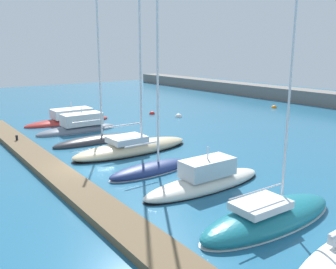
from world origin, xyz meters
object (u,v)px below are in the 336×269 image
(mooring_buoy_orange, at_px, (274,108))
(mooring_buoy_white, at_px, (179,117))
(motorboat_ivory_sixth, at_px, (206,181))
(sailboat_charcoal_third, at_px, (95,140))
(dock_bollard, at_px, (17,138))
(motorboat_red_nearest, at_px, (70,119))
(sailboat_navy_fifth, at_px, (151,168))
(mooring_buoy_red, at_px, (152,114))
(motorboat_slate_second, at_px, (79,127))
(sailboat_teal_seventh, at_px, (269,217))
(sailboat_sand_fourth, at_px, (132,146))

(mooring_buoy_orange, height_order, mooring_buoy_white, mooring_buoy_white)
(motorboat_ivory_sixth, relative_size, mooring_buoy_white, 10.22)
(sailboat_charcoal_third, xyz_separation_m, dock_bollard, (-3.13, -5.73, 0.39))
(motorboat_red_nearest, distance_m, motorboat_ivory_sixth, 23.46)
(dock_bollard, bearing_deg, motorboat_red_nearest, 132.54)
(sailboat_navy_fifth, height_order, mooring_buoy_red, sailboat_navy_fifth)
(sailboat_navy_fifth, relative_size, mooring_buoy_red, 17.35)
(motorboat_red_nearest, xyz_separation_m, sailboat_navy_fifth, (19.32, -1.85, -0.04))
(motorboat_slate_second, distance_m, sailboat_charcoal_third, 5.16)
(sailboat_charcoal_third, xyz_separation_m, mooring_buoy_orange, (-3.17, 28.22, -0.23))
(mooring_buoy_red, bearing_deg, sailboat_charcoal_third, -53.06)
(motorboat_ivory_sixth, relative_size, dock_bollard, 19.48)
(motorboat_ivory_sixth, height_order, mooring_buoy_orange, motorboat_ivory_sixth)
(motorboat_slate_second, relative_size, sailboat_teal_seventh, 0.51)
(sailboat_sand_fourth, relative_size, mooring_buoy_orange, 27.90)
(mooring_buoy_white, bearing_deg, mooring_buoy_orange, 81.52)
(mooring_buoy_white, bearing_deg, motorboat_slate_second, -88.77)
(mooring_buoy_white, distance_m, mooring_buoy_red, 3.82)
(motorboat_ivory_sixth, bearing_deg, mooring_buoy_orange, 31.99)
(sailboat_charcoal_third, height_order, mooring_buoy_orange, sailboat_charcoal_third)
(sailboat_navy_fifth, xyz_separation_m, mooring_buoy_white, (-14.99, 13.73, -0.34))
(motorboat_red_nearest, relative_size, sailboat_teal_seventh, 0.59)
(mooring_buoy_orange, bearing_deg, mooring_buoy_red, -109.31)
(dock_bollard, bearing_deg, sailboat_teal_seventh, 14.96)
(motorboat_red_nearest, bearing_deg, mooring_buoy_red, -4.34)
(mooring_buoy_orange, bearing_deg, motorboat_slate_second, -94.04)
(motorboat_slate_second, distance_m, sailboat_navy_fifth, 14.75)
(sailboat_charcoal_third, relative_size, sailboat_teal_seventh, 0.79)
(mooring_buoy_red, bearing_deg, mooring_buoy_white, 22.93)
(motorboat_slate_second, xyz_separation_m, mooring_buoy_red, (-3.79, 11.21, -0.41))
(motorboat_red_nearest, relative_size, sailboat_navy_fifth, 0.76)
(sailboat_charcoal_third, relative_size, mooring_buoy_red, 17.63)
(motorboat_ivory_sixth, distance_m, sailboat_teal_seventh, 5.29)
(sailboat_teal_seventh, distance_m, mooring_buoy_white, 27.69)
(motorboat_red_nearest, bearing_deg, motorboat_ivory_sixth, -91.38)
(motorboat_red_nearest, distance_m, sailboat_charcoal_third, 9.83)
(motorboat_slate_second, bearing_deg, sailboat_teal_seventh, -91.34)
(mooring_buoy_red, bearing_deg, sailboat_navy_fifth, -33.48)
(motorboat_red_nearest, bearing_deg, dock_bollard, -137.29)
(motorboat_ivory_sixth, bearing_deg, mooring_buoy_red, 64.36)
(sailboat_sand_fourth, distance_m, mooring_buoy_white, 15.78)
(motorboat_ivory_sixth, height_order, dock_bollard, motorboat_ivory_sixth)
(sailboat_navy_fifth, height_order, motorboat_ivory_sixth, sailboat_navy_fifth)
(mooring_buoy_orange, bearing_deg, sailboat_navy_fifth, -65.95)
(sailboat_sand_fourth, relative_size, mooring_buoy_white, 24.91)
(motorboat_slate_second, distance_m, mooring_buoy_white, 12.71)
(motorboat_slate_second, height_order, mooring_buoy_orange, motorboat_slate_second)
(sailboat_navy_fifth, relative_size, sailboat_teal_seventh, 0.78)
(motorboat_red_nearest, bearing_deg, sailboat_charcoal_third, -98.37)
(mooring_buoy_white, relative_size, dock_bollard, 1.91)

